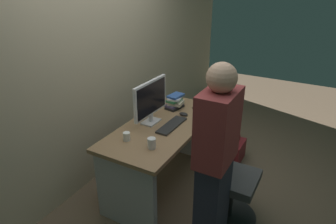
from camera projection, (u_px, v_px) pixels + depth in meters
The scene contains 13 objects.
ground_plane at pixel (164, 183), 3.44m from camera, with size 9.00×9.00×0.00m, color brown.
wall_back at pixel (96, 45), 3.18m from camera, with size 6.40×0.10×3.00m, color tan.
desk at pixel (164, 143), 3.22m from camera, with size 1.53×0.71×0.76m.
office_chair at pixel (227, 180), 2.81m from camera, with size 0.52×0.52×0.94m.
person_at_desk at pixel (215, 162), 2.35m from camera, with size 0.40×0.24×1.64m.
monitor at pixel (151, 100), 3.05m from camera, with size 0.54×0.15×0.46m.
keyboard at pixel (172, 125), 3.08m from camera, with size 0.43×0.13×0.02m, color #262626.
mouse at pixel (184, 114), 3.31m from camera, with size 0.06×0.10×0.03m, color black.
cup_near_keyboard at pixel (152, 143), 2.67m from camera, with size 0.08×0.08×0.10m, color silver.
cup_by_monitor at pixel (127, 136), 2.81m from camera, with size 0.07×0.07×0.08m, color white.
book_stack at pixel (175, 102), 3.47m from camera, with size 0.24×0.19×0.16m.
cell_phone at pixel (198, 109), 3.47m from camera, with size 0.07×0.14×0.01m, color black.
handbag at pixel (237, 151), 3.81m from camera, with size 0.34×0.14×0.38m.
Camera 1 is at (-2.42, -1.39, 2.18)m, focal length 32.19 mm.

